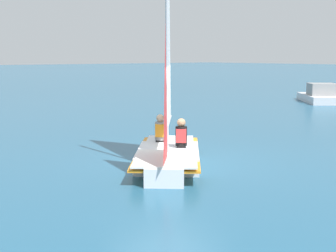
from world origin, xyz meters
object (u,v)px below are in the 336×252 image
object	(u,v)px
sailor_helm	(181,139)
motorboat_distant	(321,96)
sailboat_main	(168,135)
sailor_crew	(160,134)

from	to	relation	value
sailor_helm	motorboat_distant	bearing A→B (deg)	153.69
sailor_helm	motorboat_distant	world-z (taller)	sailor_helm
sailboat_main	sailor_helm	world-z (taller)	sailboat_main
sailboat_main	sailor_crew	world-z (taller)	sailboat_main
sailor_helm	sailor_crew	size ratio (longest dim) A/B	1.00
sailboat_main	sailor_crew	xyz separation A→B (m)	(0.55, 0.99, -0.16)
sailboat_main	sailor_helm	bearing A→B (deg)	131.31
sailboat_main	motorboat_distant	bearing A→B (deg)	153.18
sailor_crew	sailor_helm	bearing A→B (deg)	35.88
sailboat_main	sailor_helm	xyz separation A→B (m)	(0.44, -0.01, -0.16)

